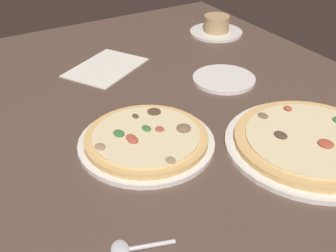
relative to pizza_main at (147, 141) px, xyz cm
name	(u,v)px	position (x,y,z in cm)	size (l,w,h in cm)	color
dining_table	(187,139)	(-0.34, 9.81, -3.22)	(150.00, 110.00, 4.00)	brown
pizza_main	(147,141)	(0.00, 0.00, 0.00)	(27.34, 27.34, 3.38)	silver
pizza_side	(310,142)	(16.94, 27.48, -0.03)	(33.65, 33.65, 3.36)	silver
ramekin_on_saucer	(216,27)	(-43.91, 48.96, 0.91)	(16.95, 16.95, 5.87)	silver
side_plate	(224,79)	(-15.41, 30.67, -0.77)	(16.12, 16.12, 0.90)	silver
paper_menu	(106,68)	(-37.85, 7.61, -1.07)	(14.84, 20.95, 0.30)	silver
spoon	(128,249)	(22.05, -15.18, -0.76)	(5.24, 9.94, 1.00)	silver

